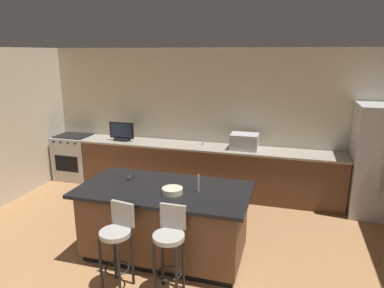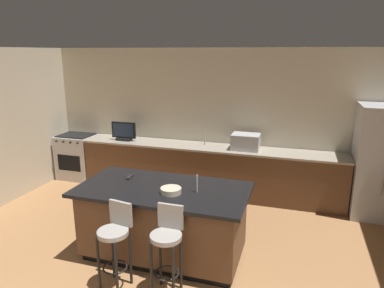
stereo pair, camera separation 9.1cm
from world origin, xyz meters
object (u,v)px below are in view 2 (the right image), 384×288
at_px(microwave, 246,142).
at_px(fruit_bowl, 171,190).
at_px(tv_monitor, 124,132).
at_px(tv_remote, 130,177).
at_px(range_oven, 78,156).
at_px(bar_stool_left, 115,238).
at_px(bar_stool_right, 167,243).
at_px(refrigerator, 382,162).
at_px(kitchen_island, 164,221).

height_order(microwave, fruit_bowl, microwave).
distance_m(tv_monitor, tv_remote, 2.20).
relative_size(tv_monitor, fruit_bowl, 1.95).
height_order(range_oven, tv_remote, tv_remote).
bearing_deg(microwave, fruit_bowl, -103.27).
relative_size(range_oven, fruit_bowl, 3.70).
bearing_deg(bar_stool_left, bar_stool_right, 15.96).
relative_size(microwave, tv_monitor, 0.98).
xyz_separation_m(refrigerator, tv_monitor, (-4.52, 0.02, 0.17)).
height_order(kitchen_island, microwave, microwave).
bearing_deg(microwave, kitchen_island, -107.84).
distance_m(kitchen_island, fruit_bowl, 0.53).
distance_m(refrigerator, bar_stool_right, 3.76).
height_order(refrigerator, tv_monitor, refrigerator).
bearing_deg(kitchen_island, bar_stool_right, -64.87).
bearing_deg(tv_remote, bar_stool_left, -79.08).
xyz_separation_m(kitchen_island, bar_stool_right, (0.31, -0.66, 0.12)).
xyz_separation_m(bar_stool_right, fruit_bowl, (-0.15, 0.54, 0.37)).
distance_m(tv_monitor, fruit_bowl, 2.88).
relative_size(tv_monitor, bar_stool_right, 0.49).
relative_size(range_oven, tv_monitor, 1.89).
xyz_separation_m(range_oven, tv_monitor, (1.13, -0.05, 0.61)).
bearing_deg(range_oven, fruit_bowl, -37.79).
bearing_deg(bar_stool_left, tv_monitor, 125.51).
bearing_deg(tv_remote, range_oven, 132.74).
bearing_deg(range_oven, refrigerator, -0.70).
height_order(bar_stool_left, fruit_bowl, fruit_bowl).
xyz_separation_m(kitchen_island, microwave, (0.70, 2.16, 0.57)).
relative_size(kitchen_island, fruit_bowl, 8.54).
bearing_deg(microwave, tv_monitor, -178.74).
xyz_separation_m(microwave, tv_monitor, (-2.36, -0.05, 0.03)).
distance_m(microwave, fruit_bowl, 2.35).
bearing_deg(tv_remote, tv_monitor, 113.99).
height_order(tv_monitor, bar_stool_right, tv_monitor).
bearing_deg(fruit_bowl, range_oven, 142.21).
bearing_deg(refrigerator, tv_monitor, 179.77).
height_order(range_oven, bar_stool_right, bar_stool_right).
bearing_deg(bar_stool_left, refrigerator, 51.49).
relative_size(microwave, bar_stool_right, 0.48).
bearing_deg(bar_stool_left, range_oven, 140.53).
xyz_separation_m(refrigerator, microwave, (-2.16, 0.07, 0.15)).
distance_m(microwave, tv_remote, 2.32).
relative_size(kitchen_island, refrigerator, 1.19).
relative_size(refrigerator, bar_stool_right, 1.80).
xyz_separation_m(tv_monitor, tv_remote, (1.10, -1.90, -0.13)).
height_order(fruit_bowl, tv_remote, fruit_bowl).
xyz_separation_m(range_oven, microwave, (3.49, 0.00, 0.58)).
bearing_deg(fruit_bowl, refrigerator, 39.38).
distance_m(kitchen_island, tv_monitor, 2.75).
distance_m(refrigerator, fruit_bowl, 3.49).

